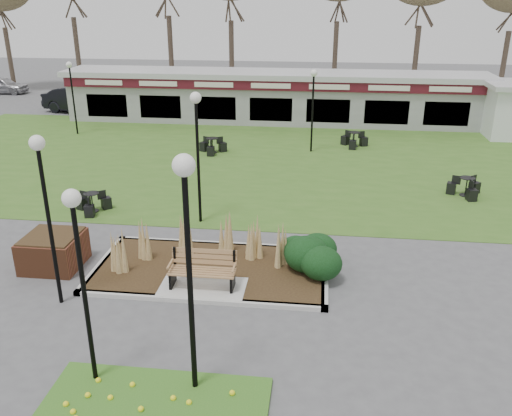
# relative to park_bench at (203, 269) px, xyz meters

# --- Properties ---
(ground) EXTENTS (100.00, 100.00, 0.00)m
(ground) POSITION_rel_park_bench_xyz_m (0.00, -0.25, -0.59)
(ground) COLOR #515154
(ground) RESTS_ON ground
(lawn) EXTENTS (34.00, 16.00, 0.02)m
(lawn) POSITION_rel_park_bench_xyz_m (0.00, 11.75, -0.58)
(lawn) COLOR #39641F
(lawn) RESTS_ON ground
(planting_bed) EXTENTS (6.75, 3.40, 1.27)m
(planting_bed) POSITION_rel_park_bench_xyz_m (1.27, 1.10, -0.22)
(planting_bed) COLOR black
(planting_bed) RESTS_ON ground
(park_bench) EXTENTS (1.70, 0.66, 0.93)m
(park_bench) POSITION_rel_park_bench_xyz_m (0.00, 0.00, 0.00)
(park_bench) COLOR #997345
(park_bench) RESTS_ON ground
(brick_planter) EXTENTS (1.50, 1.50, 0.95)m
(brick_planter) POSITION_rel_park_bench_xyz_m (-4.40, 0.75, -0.11)
(brick_planter) COLOR brown
(brick_planter) RESTS_ON ground
(food_pavilion) EXTENTS (24.60, 3.40, 2.90)m
(food_pavilion) POSITION_rel_park_bench_xyz_m (0.00, 19.71, 0.89)
(food_pavilion) COLOR gray
(food_pavilion) RESTS_ON ground
(lamp_post_near_left) EXTENTS (0.39, 0.39, 4.72)m
(lamp_post_near_left) POSITION_rel_park_bench_xyz_m (0.63, -3.75, 2.85)
(lamp_post_near_left) COLOR black
(lamp_post_near_left) RESTS_ON ground
(lamp_post_near_right) EXTENTS (0.33, 0.33, 4.03)m
(lamp_post_near_right) POSITION_rel_park_bench_xyz_m (-1.38, -3.75, 2.35)
(lamp_post_near_right) COLOR black
(lamp_post_near_right) RESTS_ON ground
(lamp_post_mid_left) EXTENTS (0.35, 0.35, 4.24)m
(lamp_post_mid_left) POSITION_rel_park_bench_xyz_m (-3.38, -1.05, 2.50)
(lamp_post_mid_left) COLOR black
(lamp_post_mid_left) RESTS_ON ground
(lamp_post_mid_right) EXTENTS (0.36, 0.36, 4.32)m
(lamp_post_mid_right) POSITION_rel_park_bench_xyz_m (-1.03, 4.33, 2.56)
(lamp_post_mid_right) COLOR black
(lamp_post_mid_right) RESTS_ON ground
(lamp_post_far_right) EXTENTS (0.32, 0.32, 3.88)m
(lamp_post_far_right) POSITION_rel_park_bench_xyz_m (2.42, 13.36, 2.24)
(lamp_post_far_right) COLOR black
(lamp_post_far_right) RESTS_ON ground
(lamp_post_far_left) EXTENTS (0.32, 0.32, 3.82)m
(lamp_post_far_left) POSITION_rel_park_bench_xyz_m (-10.24, 15.38, 2.20)
(lamp_post_far_left) COLOR black
(lamp_post_far_left) RESTS_ON ground
(bistro_set_a) EXTENTS (1.25, 1.20, 0.68)m
(bistro_set_a) POSITION_rel_park_bench_xyz_m (-4.95, 4.75, -0.34)
(bistro_set_a) COLOR black
(bistro_set_a) RESTS_ON ground
(bistro_set_b) EXTENTS (1.35, 1.19, 0.72)m
(bistro_set_b) POSITION_rel_park_bench_xyz_m (-2.24, 12.57, -0.33)
(bistro_set_b) COLOR black
(bistro_set_b) RESTS_ON ground
(bistro_set_c) EXTENTS (1.32, 1.27, 0.71)m
(bistro_set_c) POSITION_rel_park_bench_xyz_m (8.35, 7.94, -0.33)
(bistro_set_c) COLOR black
(bistro_set_c) RESTS_ON ground
(bistro_set_d) EXTENTS (1.35, 1.28, 0.73)m
(bistro_set_d) POSITION_rel_park_bench_xyz_m (4.50, 14.51, -0.33)
(bistro_set_d) COLOR black
(bistro_set_d) RESTS_ON ground
(car_silver) EXTENTS (3.75, 1.62, 1.26)m
(car_silver) POSITION_rel_park_bench_xyz_m (-21.16, 26.75, 0.04)
(car_silver) COLOR #B0AFB4
(car_silver) RESTS_ON ground
(car_black) EXTENTS (5.22, 2.96, 1.63)m
(car_black) POSITION_rel_park_bench_xyz_m (-12.31, 20.75, 0.23)
(car_black) COLOR black
(car_black) RESTS_ON ground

